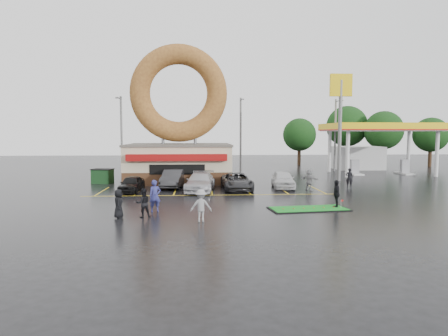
{
  "coord_description": "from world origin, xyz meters",
  "views": [
    {
      "loc": [
        -0.99,
        -27.08,
        4.77
      ],
      "look_at": [
        0.83,
        2.26,
        2.2
      ],
      "focal_mm": 32.0,
      "sensor_mm": 36.0,
      "label": 1
    }
  ],
  "objects": [
    {
      "name": "person_blackjkt",
      "position": [
        -4.18,
        -4.53,
        0.83
      ],
      "size": [
        0.95,
        0.83,
        1.65
      ],
      "primitive_type": "imported",
      "rotation": [
        0.0,
        0.0,
        3.44
      ],
      "color": "black",
      "rests_on": "ground"
    },
    {
      "name": "car_black",
      "position": [
        -6.48,
        5.31,
        0.67
      ],
      "size": [
        1.89,
        4.02,
        1.33
      ],
      "primitive_type": "imported",
      "rotation": [
        0.0,
        0.0,
        -0.08
      ],
      "color": "black",
      "rests_on": "ground"
    },
    {
      "name": "person_walker_near",
      "position": [
        8.16,
        5.46,
        0.91
      ],
      "size": [
        1.5,
        1.63,
        1.82
      ],
      "primitive_type": "imported",
      "rotation": [
        0.0,
        0.0,
        2.28
      ],
      "color": "gray",
      "rests_on": "ground"
    },
    {
      "name": "car_white",
      "position": [
        6.26,
        6.96,
        0.77
      ],
      "size": [
        2.23,
        4.65,
        1.53
      ],
      "primitive_type": "imported",
      "rotation": [
        0.0,
        0.0,
        -0.1
      ],
      "color": "silver",
      "rests_on": "ground"
    },
    {
      "name": "tree_far_c",
      "position": [
        22.0,
        34.0,
        5.84
      ],
      "size": [
        6.3,
        6.3,
        9.0
      ],
      "color": "#332114",
      "rests_on": "ground"
    },
    {
      "name": "person_cameraman",
      "position": [
        7.74,
        -2.36,
        0.9
      ],
      "size": [
        0.63,
        1.11,
        1.79
      ],
      "primitive_type": "imported",
      "rotation": [
        0.0,
        0.0,
        -1.76
      ],
      "color": "black",
      "rests_on": "ground"
    },
    {
      "name": "car_grey",
      "position": [
        2.16,
        6.12,
        0.71
      ],
      "size": [
        2.55,
        5.21,
        1.43
      ],
      "primitive_type": "imported",
      "rotation": [
        0.0,
        0.0,
        0.04
      ],
      "color": "#2B2B2D",
      "rests_on": "ground"
    },
    {
      "name": "car_dgrey",
      "position": [
        -3.31,
        8.0,
        0.78
      ],
      "size": [
        2.14,
        4.91,
        1.57
      ],
      "primitive_type": "imported",
      "rotation": [
        0.0,
        0.0,
        -0.1
      ],
      "color": "#2B2B2E",
      "rests_on": "ground"
    },
    {
      "name": "car_silver",
      "position": [
        -0.93,
        5.57,
        0.77
      ],
      "size": [
        2.78,
        5.51,
        1.53
      ],
      "primitive_type": "imported",
      "rotation": [
        0.0,
        0.0,
        -0.12
      ],
      "color": "#B5B4BA",
      "rests_on": "ground"
    },
    {
      "name": "person_blue",
      "position": [
        -3.7,
        -2.89,
        0.97
      ],
      "size": [
        0.82,
        0.67,
        1.94
      ],
      "primitive_type": "imported",
      "rotation": [
        0.0,
        0.0,
        0.34
      ],
      "color": "navy",
      "rests_on": "ground"
    },
    {
      "name": "putting_green",
      "position": [
        5.85,
        -2.77,
        0.04
      ],
      "size": [
        5.1,
        2.66,
        0.61
      ],
      "color": "black",
      "rests_on": "ground"
    },
    {
      "name": "tree_far_a",
      "position": [
        26.0,
        30.0,
        5.18
      ],
      "size": [
        5.6,
        5.6,
        8.0
      ],
      "color": "#332114",
      "rests_on": "ground"
    },
    {
      "name": "ground",
      "position": [
        0.0,
        0.0,
        0.0
      ],
      "size": [
        120.0,
        120.0,
        0.0
      ],
      "primitive_type": "plane",
      "color": "black",
      "rests_on": "ground"
    },
    {
      "name": "gas_station",
      "position": [
        20.0,
        20.94,
        3.7
      ],
      "size": [
        12.3,
        13.65,
        5.9
      ],
      "color": "silver",
      "rests_on": "ground"
    },
    {
      "name": "tree_far_b",
      "position": [
        32.0,
        28.0,
        4.53
      ],
      "size": [
        4.9,
        4.9,
        7.0
      ],
      "color": "#332114",
      "rests_on": "ground"
    },
    {
      "name": "person_hoodie",
      "position": [
        -0.92,
        -5.83,
        0.88
      ],
      "size": [
        1.15,
        0.67,
        1.75
      ],
      "primitive_type": "imported",
      "rotation": [
        0.0,
        0.0,
        3.12
      ],
      "color": "gray",
      "rests_on": "ground"
    },
    {
      "name": "person_walker_far",
      "position": [
        12.17,
        7.01,
        0.85
      ],
      "size": [
        0.72,
        0.58,
        1.7
      ],
      "primitive_type": "imported",
      "rotation": [
        0.0,
        0.0,
        2.82
      ],
      "color": "black",
      "rests_on": "ground"
    },
    {
      "name": "shell_sign",
      "position": [
        13.0,
        12.0,
        7.38
      ],
      "size": [
        2.2,
        0.36,
        10.6
      ],
      "color": "slate",
      "rests_on": "ground"
    },
    {
      "name": "streetlight_left",
      "position": [
        -10.0,
        19.92,
        4.78
      ],
      "size": [
        0.4,
        2.21,
        9.0
      ],
      "color": "slate",
      "rests_on": "ground"
    },
    {
      "name": "tree_far_d",
      "position": [
        14.0,
        32.0,
        4.53
      ],
      "size": [
        4.9,
        4.9,
        7.0
      ],
      "color": "#332114",
      "rests_on": "ground"
    },
    {
      "name": "donut_shop",
      "position": [
        -3.0,
        12.97,
        4.46
      ],
      "size": [
        10.2,
        8.7,
        13.5
      ],
      "color": "#472B19",
      "rests_on": "ground"
    },
    {
      "name": "dumpster",
      "position": [
        -10.23,
        11.4,
        0.65
      ],
      "size": [
        2.03,
        1.59,
        1.3
      ],
      "primitive_type": "cube",
      "rotation": [
        0.0,
        0.0,
        -0.24
      ],
      "color": "#18401D",
      "rests_on": "ground"
    },
    {
      "name": "person_bystander",
      "position": [
        -5.54,
        -4.65,
        0.82
      ],
      "size": [
        0.62,
        0.86,
        1.64
      ],
      "primitive_type": "imported",
      "rotation": [
        0.0,
        0.0,
        1.7
      ],
      "color": "black",
      "rests_on": "ground"
    },
    {
      "name": "streetlight_right",
      "position": [
        16.0,
        21.92,
        4.78
      ],
      "size": [
        0.4,
        2.21,
        9.0
      ],
      "color": "slate",
      "rests_on": "ground"
    },
    {
      "name": "streetlight_mid",
      "position": [
        4.0,
        20.92,
        4.78
      ],
      "size": [
        0.4,
        2.21,
        9.0
      ],
      "color": "slate",
      "rests_on": "ground"
    }
  ]
}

